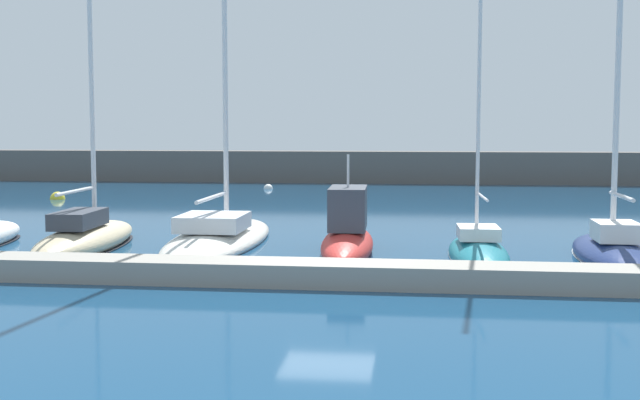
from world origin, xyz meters
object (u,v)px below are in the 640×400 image
Objects in this scene: motorboat_red_fifth at (348,234)px; sailboat_navy_seventh at (613,250)px; sailboat_sand_third at (86,234)px; sailboat_ivory_fourth at (219,233)px; mooring_buoy_yellow at (58,199)px; sailboat_teal_sixth at (478,251)px; mooring_buoy_white at (268,189)px.

motorboat_red_fifth is 8.13m from sailboat_navy_seventh.
sailboat_sand_third is 2.46× the size of motorboat_red_fifth.
sailboat_ivory_fourth is at bearing -69.65° from sailboat_sand_third.
sailboat_ivory_fourth is 23.17× the size of mooring_buoy_yellow.
mooring_buoy_white is (-11.65, 26.80, -0.21)m from sailboat_teal_sixth.
sailboat_ivory_fourth is (4.06, 1.74, -0.12)m from sailboat_sand_third.
sailboat_sand_third is at bearing -62.40° from mooring_buoy_yellow.
sailboat_teal_sixth is 29.22m from mooring_buoy_white.
sailboat_ivory_fourth is 4.75m from motorboat_red_fifth.
mooring_buoy_white is at bearing 40.99° from mooring_buoy_yellow.
sailboat_sand_third is 8.63m from motorboat_red_fifth.
mooring_buoy_yellow is 13.64m from mooring_buoy_white.
sailboat_sand_third is 4.42m from sailboat_ivory_fourth.
sailboat_sand_third is 0.85× the size of sailboat_ivory_fourth.
sailboat_teal_sixth is 16.59× the size of mooring_buoy_yellow.
sailboat_ivory_fourth is 1.40× the size of sailboat_teal_sixth.
mooring_buoy_yellow is (-9.24, 17.67, -0.50)m from sailboat_sand_third.
motorboat_red_fifth is at bearing 79.75° from sailboat_teal_sixth.
motorboat_red_fifth is 27.27m from mooring_buoy_white.
sailboat_sand_third is at bearing 112.89° from sailboat_ivory_fourth.
mooring_buoy_white is at bearing 31.04° from sailboat_navy_seventh.
mooring_buoy_white is at bearing -5.12° from sailboat_sand_third.
motorboat_red_fifth is 10.87× the size of mooring_buoy_white.
mooring_buoy_white is (10.30, 8.95, 0.00)m from mooring_buoy_yellow.
sailboat_sand_third reaches higher than mooring_buoy_yellow.
motorboat_red_fifth is at bearing -44.00° from mooring_buoy_yellow.
sailboat_teal_sixth is at bearing -100.59° from motorboat_red_fifth.
mooring_buoy_yellow is at bearing 56.21° from sailboat_navy_seventh.
motorboat_red_fifth is (8.62, 0.43, 0.08)m from sailboat_sand_third.
motorboat_red_fifth is at bearing 86.41° from sailboat_navy_seventh.
sailboat_ivory_fourth reaches higher than mooring_buoy_white.
motorboat_red_fifth is at bearing -106.38° from sailboat_ivory_fourth.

